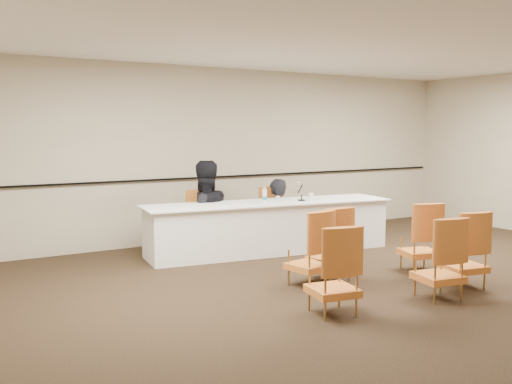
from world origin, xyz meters
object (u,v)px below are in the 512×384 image
(microphone, at_px, (302,191))
(water_bottle, at_px, (265,195))
(panel_table, at_px, (269,227))
(panelist_second_chair, at_px, (204,220))
(aud_chair_back_mid, at_px, (439,258))
(aud_chair_front_right, at_px, (420,237))
(aud_chair_back_left, at_px, (333,269))
(panelist_second, at_px, (204,221))
(aud_chair_front_left, at_px, (309,248))
(aud_chair_front_mid, at_px, (330,243))
(coffee_cup, at_px, (311,197))
(panelist_main, at_px, (276,226))
(aud_chair_back_right, at_px, (463,249))
(drinking_glass, at_px, (278,199))
(panelist_main_chair, at_px, (276,216))

(microphone, height_order, water_bottle, microphone)
(panel_table, distance_m, water_bottle, 0.53)
(panelist_second_chair, xyz_separation_m, aud_chair_back_mid, (1.09, -3.82, 0.00))
(microphone, relative_size, aud_chair_front_right, 0.32)
(panel_table, bearing_deg, aud_chair_back_left, -102.48)
(panelist_second_chair, bearing_deg, panelist_second, 0.00)
(panel_table, relative_size, microphone, 13.09)
(aud_chair_front_left, bearing_deg, aud_chair_back_mid, -60.20)
(aud_chair_front_mid, height_order, aud_chair_front_right, same)
(panelist_second, bearing_deg, coffee_cup, 151.45)
(panelist_main, bearing_deg, panelist_second, -7.13)
(aud_chair_front_mid, distance_m, aud_chair_back_mid, 1.41)
(coffee_cup, height_order, aud_chair_back_right, aud_chair_back_right)
(panelist_second, distance_m, drinking_glass, 1.25)
(microphone, relative_size, aud_chair_front_mid, 0.32)
(panelist_second_chair, xyz_separation_m, water_bottle, (0.70, -0.72, 0.44))
(panel_table, height_order, microphone, microphone)
(panelist_second_chair, distance_m, water_bottle, 1.10)
(panelist_main_chair, height_order, aud_chair_back_mid, same)
(aud_chair_back_right, bearing_deg, aud_chair_front_right, 89.99)
(microphone, relative_size, aud_chair_back_left, 0.32)
(aud_chair_back_left, bearing_deg, aud_chair_front_mid, 63.21)
(aud_chair_back_mid, bearing_deg, panel_table, 106.84)
(panelist_main, distance_m, aud_chair_back_right, 3.50)
(microphone, height_order, aud_chair_front_right, microphone)
(water_bottle, distance_m, aud_chair_back_right, 3.13)
(water_bottle, distance_m, aud_chair_front_left, 2.03)
(panelist_second_chair, xyz_separation_m, coffee_cup, (1.46, -0.90, 0.38))
(panelist_second, height_order, aud_chair_front_left, panelist_second)
(aud_chair_back_right, bearing_deg, panelist_main, 108.95)
(aud_chair_back_left, bearing_deg, aud_chair_back_mid, 2.49)
(microphone, bearing_deg, aud_chair_front_left, -105.08)
(panelist_second_chair, relative_size, aud_chair_back_left, 1.00)
(aud_chair_front_left, bearing_deg, coffee_cup, 44.28)
(panelist_main_chair, xyz_separation_m, water_bottle, (-0.58, -0.54, 0.44))
(aud_chair_front_right, distance_m, aud_chair_back_left, 2.34)
(panelist_second_chair, bearing_deg, aud_chair_front_left, -78.81)
(coffee_cup, bearing_deg, panelist_second_chair, 148.40)
(panel_table, bearing_deg, aud_chair_front_mid, -89.62)
(drinking_glass, height_order, aud_chair_back_left, aud_chair_back_left)
(panelist_main_chair, bearing_deg, microphone, -79.67)
(drinking_glass, xyz_separation_m, aud_chair_back_right, (0.82, -2.86, -0.37))
(panelist_main, xyz_separation_m, drinking_glass, (-0.37, -0.61, 0.54))
(panelist_second, relative_size, aud_chair_back_left, 2.03)
(drinking_glass, distance_m, aud_chair_back_mid, 3.06)
(panelist_main_chair, distance_m, microphone, 0.83)
(drinking_glass, bearing_deg, aud_chair_back_right, -74.05)
(panelist_main, bearing_deg, aud_chair_back_right, 98.08)
(aud_chair_back_left, bearing_deg, microphone, 70.55)
(panelist_main_chair, height_order, aud_chair_front_mid, same)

